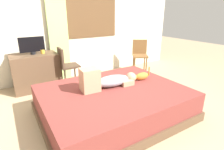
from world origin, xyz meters
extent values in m
plane|color=tan|center=(0.00, 0.00, 0.00)|extent=(16.00, 16.00, 0.00)
cube|color=beige|center=(0.00, 2.31, 1.45)|extent=(6.40, 0.12, 2.90)
cube|color=brown|center=(0.72, 2.24, 1.47)|extent=(1.30, 0.02, 1.05)
cube|color=white|center=(0.72, 2.24, 1.47)|extent=(1.22, 0.02, 0.97)
cube|color=brown|center=(0.03, 0.16, 0.07)|extent=(2.16, 1.71, 0.14)
cube|color=brown|center=(0.03, 0.16, 0.29)|extent=(2.09, 1.66, 0.30)
ellipsoid|color=#8C939E|center=(0.09, 0.28, 0.53)|extent=(0.58, 0.30, 0.17)
sphere|color=tan|center=(0.43, 0.25, 0.53)|extent=(0.17, 0.17, 0.17)
cube|color=tan|center=(-0.29, 0.30, 0.61)|extent=(0.28, 0.26, 0.34)
cube|color=tan|center=(0.31, 0.26, 0.48)|extent=(0.22, 0.29, 0.08)
ellipsoid|color=#C67A2D|center=(0.66, 0.24, 0.51)|extent=(0.26, 0.12, 0.13)
sphere|color=#C67A2D|center=(0.51, 0.25, 0.52)|extent=(0.08, 0.08, 0.08)
cylinder|color=#C67A2D|center=(0.81, 0.24, 0.57)|extent=(0.02, 0.02, 0.16)
cube|color=brown|center=(-0.79, 1.91, 0.37)|extent=(0.90, 0.56, 0.74)
cylinder|color=black|center=(-0.79, 1.91, 0.77)|extent=(0.10, 0.10, 0.05)
cube|color=black|center=(-0.79, 1.91, 0.94)|extent=(0.48, 0.04, 0.30)
cylinder|color=gold|center=(-0.61, 1.89, 0.78)|extent=(0.08, 0.08, 0.08)
cylinder|color=#4C3828|center=(0.01, 1.79, 0.22)|extent=(0.04, 0.04, 0.44)
cylinder|color=#4C3828|center=(0.00, 1.49, 0.22)|extent=(0.04, 0.04, 0.44)
cylinder|color=#4C3828|center=(-0.29, 1.81, 0.22)|extent=(0.04, 0.04, 0.44)
cylinder|color=#4C3828|center=(-0.30, 1.50, 0.22)|extent=(0.04, 0.04, 0.44)
cube|color=#4C3828|center=(-0.14, 1.65, 0.46)|extent=(0.39, 0.39, 0.04)
cube|color=#4C3828|center=(-0.31, 1.65, 0.67)|extent=(0.05, 0.38, 0.38)
cylinder|color=brown|center=(1.79, 1.37, 0.22)|extent=(0.04, 0.04, 0.44)
cylinder|color=brown|center=(1.54, 1.53, 0.22)|extent=(0.04, 0.04, 0.44)
cylinder|color=brown|center=(1.96, 1.63, 0.22)|extent=(0.04, 0.04, 0.44)
cylinder|color=brown|center=(1.70, 1.79, 0.22)|extent=(0.04, 0.04, 0.44)
cube|color=brown|center=(1.75, 1.58, 0.46)|extent=(0.52, 0.52, 0.04)
cube|color=brown|center=(1.84, 1.72, 0.67)|extent=(0.34, 0.24, 0.38)
cube|color=#ADCC75|center=(-0.17, 2.19, 1.35)|extent=(0.44, 0.06, 2.70)
camera|label=1|loc=(-1.28, -1.94, 1.55)|focal=28.59mm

